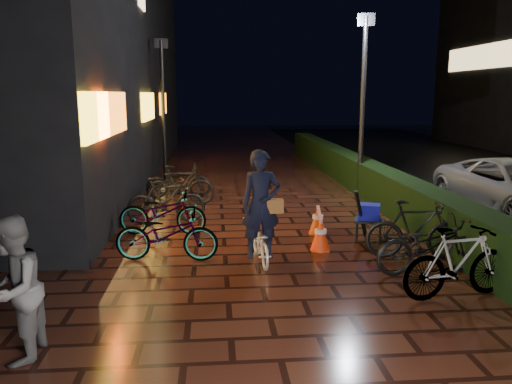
{
  "coord_description": "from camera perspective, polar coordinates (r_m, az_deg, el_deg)",
  "views": [
    {
      "loc": [
        -1.28,
        -7.98,
        3.01
      ],
      "look_at": [
        -0.47,
        1.67,
        1.1
      ],
      "focal_mm": 35.0,
      "sensor_mm": 36.0,
      "label": 1
    }
  ],
  "objects": [
    {
      "name": "cyclist",
      "position": [
        8.91,
        0.52,
        -3.42
      ],
      "size": [
        0.77,
        1.47,
        2.06
      ],
      "color": "white",
      "rests_on": "ground"
    },
    {
      "name": "lamp_post_hedge",
      "position": [
        14.94,
        12.11,
        10.39
      ],
      "size": [
        0.5,
        0.16,
        5.22
      ],
      "color": "black",
      "rests_on": "ground"
    },
    {
      "name": "parked_bikes_storefront",
      "position": [
        12.1,
        -9.62,
        -0.9
      ],
      "size": [
        2.19,
        6.57,
        1.1
      ],
      "color": "black",
      "rests_on": "ground"
    },
    {
      "name": "bystander_person",
      "position": [
        6.32,
        -25.93,
        -10.01
      ],
      "size": [
        0.65,
        0.83,
        1.7
      ],
      "primitive_type": "imported",
      "rotation": [
        0.0,
        0.0,
        -1.58
      ],
      "color": "slate",
      "rests_on": "ground"
    },
    {
      "name": "traffic_barrier",
      "position": [
        10.4,
        7.22,
        -3.98
      ],
      "size": [
        0.58,
        1.53,
        0.62
      ],
      "color": "#FF390D",
      "rests_on": "ground"
    },
    {
      "name": "parked_bikes_hedge",
      "position": [
        8.88,
        19.55,
        -5.71
      ],
      "size": [
        1.99,
        2.61,
        1.1
      ],
      "color": "black",
      "rests_on": "ground"
    },
    {
      "name": "hedge",
      "position": [
        16.81,
        11.09,
        2.36
      ],
      "size": [
        0.7,
        20.0,
        1.0
      ],
      "primitive_type": "cube",
      "color": "black",
      "rests_on": "ground"
    },
    {
      "name": "cart_assembly",
      "position": [
        10.57,
        12.74,
        -2.47
      ],
      "size": [
        0.77,
        0.66,
        1.11
      ],
      "color": "black",
      "rests_on": "ground"
    },
    {
      "name": "ground",
      "position": [
        8.62,
        4.11,
        -9.29
      ],
      "size": [
        80.0,
        80.0,
        0.0
      ],
      "primitive_type": "plane",
      "color": "#381911",
      "rests_on": "ground"
    },
    {
      "name": "lamp_post_sf",
      "position": [
        17.98,
        -10.57,
        9.91
      ],
      "size": [
        0.47,
        0.16,
        4.87
      ],
      "color": "black",
      "rests_on": "ground"
    }
  ]
}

